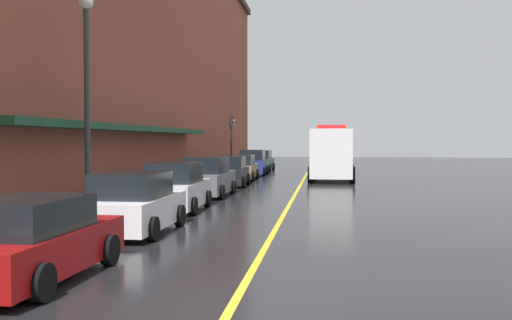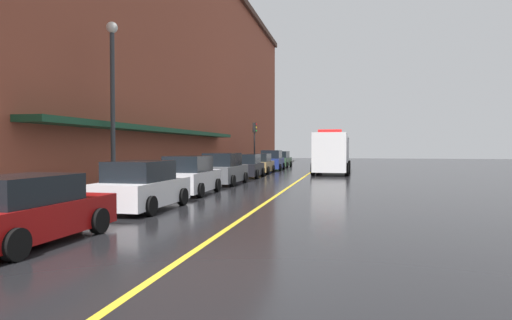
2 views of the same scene
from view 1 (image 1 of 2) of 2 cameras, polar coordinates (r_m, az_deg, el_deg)
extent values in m
plane|color=black|center=(33.75, 4.48, -2.44)|extent=(112.00, 112.00, 0.00)
cube|color=gray|center=(34.56, -5.85, -2.22)|extent=(2.40, 70.00, 0.15)
cube|color=gold|center=(33.75, 4.48, -2.43)|extent=(0.16, 70.00, 0.01)
cube|color=brown|center=(36.24, -17.23, 11.56)|extent=(11.45, 64.00, 17.37)
cube|color=#19472D|center=(25.98, -11.68, 3.05)|extent=(1.20, 22.40, 0.24)
cube|color=maroon|center=(11.49, -21.22, -8.37)|extent=(1.85, 4.48, 0.75)
cube|color=black|center=(11.20, -21.82, -5.10)|extent=(1.64, 2.47, 0.62)
cylinder|color=black|center=(13.15, -21.68, -8.11)|extent=(0.23, 0.64, 0.64)
cylinder|color=black|center=(12.37, -14.37, -8.67)|extent=(0.23, 0.64, 0.64)
cylinder|color=black|center=(9.93, -20.57, -11.36)|extent=(0.23, 0.64, 0.64)
cube|color=silver|center=(16.49, -11.97, -5.02)|extent=(1.90, 4.29, 0.84)
cube|color=black|center=(16.21, -12.24, -2.44)|extent=(1.69, 2.37, 0.69)
cylinder|color=black|center=(18.08, -13.37, -5.30)|extent=(0.23, 0.64, 0.64)
cylinder|color=black|center=(17.50, -7.60, -5.50)|extent=(0.23, 0.64, 0.64)
cylinder|color=black|center=(15.65, -16.85, -6.45)|extent=(0.23, 0.64, 0.64)
cylinder|color=black|center=(14.98, -10.26, -6.77)|extent=(0.23, 0.64, 0.64)
cube|color=silver|center=(21.33, -7.96, -3.36)|extent=(1.89, 4.24, 0.88)
cube|color=black|center=(21.07, -8.11, -1.24)|extent=(1.68, 2.34, 0.72)
cylinder|color=black|center=(22.85, -9.41, -3.76)|extent=(0.23, 0.64, 0.64)
cylinder|color=black|center=(22.43, -4.85, -3.85)|extent=(0.23, 0.64, 0.64)
cylinder|color=black|center=(20.36, -11.38, -4.47)|extent=(0.23, 0.64, 0.64)
cylinder|color=black|center=(19.89, -6.28, -4.60)|extent=(0.23, 0.64, 0.64)
cube|color=#595B60|center=(26.62, -4.86, -2.26)|extent=(1.97, 4.43, 0.91)
cube|color=black|center=(26.36, -4.98, -0.49)|extent=(1.73, 2.45, 0.75)
cylinder|color=black|center=(28.18, -6.10, -2.66)|extent=(0.24, 0.65, 0.64)
cylinder|color=black|center=(27.78, -2.33, -2.72)|extent=(0.24, 0.65, 0.64)
cylinder|color=black|center=(25.57, -7.62, -3.14)|extent=(0.24, 0.65, 0.64)
cylinder|color=black|center=(25.12, -3.47, -3.22)|extent=(0.24, 0.65, 0.64)
cube|color=black|center=(32.45, -2.63, -1.56)|extent=(1.94, 4.24, 0.83)
cube|color=black|center=(32.21, -2.69, -0.24)|extent=(1.70, 2.35, 0.68)
cylinder|color=black|center=(33.89, -3.87, -1.88)|extent=(0.24, 0.65, 0.64)
cylinder|color=black|center=(33.65, -0.78, -1.90)|extent=(0.24, 0.65, 0.64)
cylinder|color=black|center=(31.33, -4.62, -2.19)|extent=(0.24, 0.65, 0.64)
cylinder|color=black|center=(31.07, -1.28, -2.22)|extent=(0.24, 0.65, 0.64)
cube|color=#A5844C|center=(37.48, -1.49, -1.11)|extent=(1.85, 4.55, 0.81)
cube|color=black|center=(37.22, -1.53, 0.01)|extent=(1.64, 2.51, 0.66)
cylinder|color=black|center=(39.00, -2.53, -1.37)|extent=(0.23, 0.64, 0.64)
cylinder|color=black|center=(38.78, 0.10, -1.39)|extent=(0.23, 0.64, 0.64)
cylinder|color=black|center=(36.24, -3.18, -1.63)|extent=(0.23, 0.64, 0.64)
cylinder|color=black|center=(36.00, -0.36, -1.65)|extent=(0.23, 0.64, 0.64)
cube|color=navy|center=(42.79, -0.31, -0.63)|extent=(1.97, 4.36, 0.95)
cube|color=black|center=(42.54, -0.34, 0.52)|extent=(1.74, 2.41, 0.78)
cylinder|color=black|center=(44.24, -1.35, -0.98)|extent=(0.23, 0.64, 0.64)
cylinder|color=black|center=(44.05, 1.09, -0.99)|extent=(0.23, 0.64, 0.64)
cylinder|color=black|center=(41.59, -1.80, -1.16)|extent=(0.23, 0.64, 0.64)
cylinder|color=black|center=(41.39, 0.80, -1.18)|extent=(0.23, 0.64, 0.64)
cube|color=#2D5133|center=(48.70, 0.55, -0.36)|extent=(1.79, 4.38, 0.87)
cube|color=black|center=(48.46, 0.52, 0.56)|extent=(1.58, 2.42, 0.71)
cylinder|color=black|center=(50.16, -0.23, -0.63)|extent=(0.23, 0.64, 0.64)
cylinder|color=black|center=(49.94, 1.74, -0.64)|extent=(0.23, 0.64, 0.64)
cylinder|color=black|center=(47.50, -0.70, -0.77)|extent=(0.23, 0.64, 0.64)
cylinder|color=black|center=(47.27, 1.38, -0.79)|extent=(0.23, 0.64, 0.64)
cube|color=silver|center=(34.95, 7.52, 0.64)|extent=(2.58, 2.56, 2.98)
cube|color=silver|center=(39.58, 7.62, 0.62)|extent=(2.67, 6.12, 2.74)
cube|color=red|center=(34.95, 7.53, 3.28)|extent=(1.78, 0.64, 0.24)
cylinder|color=black|center=(35.10, 9.60, -1.47)|extent=(0.32, 1.01, 1.00)
cylinder|color=black|center=(35.13, 5.43, -1.45)|extent=(0.32, 1.01, 1.00)
cylinder|color=black|center=(38.88, 9.48, -1.14)|extent=(0.32, 1.01, 1.00)
cylinder|color=black|center=(38.91, 5.71, -1.12)|extent=(0.32, 1.01, 1.00)
cylinder|color=black|center=(41.32, 9.41, -0.96)|extent=(0.32, 1.01, 1.00)
cylinder|color=black|center=(41.35, 5.87, -0.94)|extent=(0.32, 1.01, 1.00)
cylinder|color=#4C4C51|center=(35.59, -4.07, -1.12)|extent=(0.07, 0.07, 1.05)
cube|color=black|center=(35.56, -4.07, -0.05)|extent=(0.14, 0.18, 0.28)
cylinder|color=#4C4C51|center=(41.48, -2.49, -0.68)|extent=(0.07, 0.07, 1.05)
cube|color=black|center=(41.45, -2.49, 0.24)|extent=(0.14, 0.18, 0.28)
cylinder|color=#4C4C51|center=(45.81, -1.59, -0.43)|extent=(0.07, 0.07, 1.05)
cube|color=black|center=(45.78, -1.59, 0.40)|extent=(0.14, 0.18, 0.28)
cylinder|color=#4C4C51|center=(17.57, -15.88, -4.36)|extent=(0.07, 0.07, 1.05)
cube|color=black|center=(17.51, -15.90, -2.20)|extent=(0.14, 0.18, 0.28)
cylinder|color=#4C4C51|center=(20.62, -12.34, -3.41)|extent=(0.07, 0.07, 1.05)
cube|color=black|center=(20.57, -12.35, -1.56)|extent=(0.14, 0.18, 0.28)
cylinder|color=#33383D|center=(18.64, -16.46, 4.38)|extent=(0.18, 0.18, 6.50)
sphere|color=white|center=(19.11, -16.57, 14.83)|extent=(0.44, 0.44, 0.44)
cylinder|color=#232326|center=(41.20, -2.48, 0.94)|extent=(0.14, 0.14, 3.40)
cube|color=black|center=(41.22, -2.48, 3.92)|extent=(0.28, 0.36, 0.90)
sphere|color=red|center=(41.20, -2.26, 4.34)|extent=(0.16, 0.16, 0.16)
sphere|color=gold|center=(41.19, -2.26, 3.93)|extent=(0.16, 0.16, 0.16)
sphere|color=green|center=(41.18, -2.26, 3.51)|extent=(0.16, 0.16, 0.16)
camera|label=2|loc=(2.29, 55.00, -9.47)|focal=30.47mm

